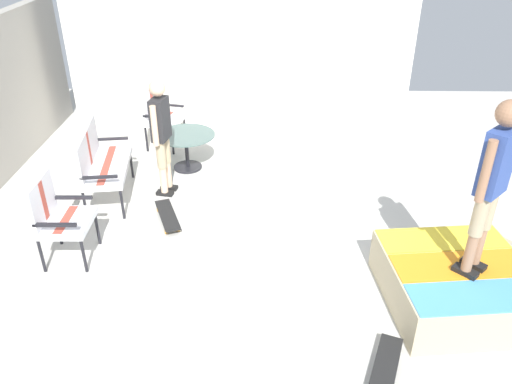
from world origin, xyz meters
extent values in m
cube|color=beige|center=(0.00, 0.00, -0.05)|extent=(12.00, 12.00, 0.10)
cube|color=white|center=(3.80, 0.50, 1.30)|extent=(0.20, 6.00, 2.60)
cube|color=silver|center=(3.69, -0.40, 1.35)|extent=(0.03, 1.10, 1.40)
cube|color=tan|center=(-0.95, -1.93, 0.23)|extent=(1.53, 1.51, 0.47)
cube|color=#4C99D8|center=(-1.41, -1.97, 0.47)|extent=(0.58, 1.38, 0.01)
cube|color=orange|center=(-0.95, -1.93, 0.47)|extent=(0.58, 1.38, 0.01)
cube|color=yellow|center=(-0.49, -1.88, 0.47)|extent=(0.58, 1.38, 0.01)
cylinder|color=#B2B2B7|center=(-1.02, -1.26, 0.44)|extent=(1.34, 0.19, 0.05)
cylinder|color=black|center=(0.59, 1.89, 0.22)|extent=(0.04, 0.04, 0.44)
cylinder|color=black|center=(1.75, 2.05, 0.22)|extent=(0.04, 0.04, 0.44)
cylinder|color=black|center=(0.52, 2.36, 0.22)|extent=(0.04, 0.04, 0.44)
cylinder|color=black|center=(1.68, 2.51, 0.22)|extent=(0.04, 0.04, 0.44)
cube|color=silver|center=(1.13, 2.20, 0.48)|extent=(1.31, 0.71, 0.08)
cube|color=#B74738|center=(1.13, 2.20, 0.52)|extent=(1.21, 0.26, 0.00)
cube|color=silver|center=(1.10, 2.44, 0.77)|extent=(1.25, 0.24, 0.50)
cube|color=#B74738|center=(1.10, 2.44, 0.77)|extent=(0.11, 0.10, 0.46)
cube|color=black|center=(0.53, 2.12, 0.64)|extent=(0.10, 0.47, 0.04)
cube|color=black|center=(1.73, 2.28, 0.64)|extent=(0.10, 0.47, 0.04)
cylinder|color=black|center=(2.59, 1.56, 0.22)|extent=(0.04, 0.04, 0.44)
cylinder|color=black|center=(3.11, 1.44, 0.22)|extent=(0.04, 0.04, 0.44)
cylinder|color=black|center=(2.70, 2.02, 0.22)|extent=(0.04, 0.04, 0.44)
cylinder|color=black|center=(3.22, 1.89, 0.22)|extent=(0.04, 0.04, 0.44)
cube|color=silver|center=(2.90, 1.73, 0.48)|extent=(0.73, 0.68, 0.08)
cube|color=#B74738|center=(2.90, 1.73, 0.52)|extent=(0.59, 0.23, 0.00)
cube|color=silver|center=(2.96, 1.96, 0.77)|extent=(0.62, 0.22, 0.50)
cube|color=#B74738|center=(2.96, 1.96, 0.77)|extent=(0.12, 0.10, 0.46)
cube|color=black|center=(2.62, 1.80, 0.64)|extent=(0.15, 0.47, 0.04)
cube|color=black|center=(3.19, 1.66, 0.64)|extent=(0.15, 0.47, 0.04)
cylinder|color=black|center=(-0.53, 2.04, 0.22)|extent=(0.04, 0.04, 0.44)
cylinder|color=black|center=(0.01, 2.05, 0.22)|extent=(0.04, 0.04, 0.44)
cylinder|color=black|center=(-0.54, 2.51, 0.22)|extent=(0.04, 0.04, 0.44)
cylinder|color=black|center=(0.00, 2.52, 0.22)|extent=(0.04, 0.04, 0.44)
cube|color=silver|center=(-0.26, 2.28, 0.48)|extent=(0.63, 0.56, 0.08)
cube|color=#B74738|center=(-0.26, 2.28, 0.52)|extent=(0.58, 0.11, 0.00)
cube|color=silver|center=(-0.27, 2.51, 0.77)|extent=(0.62, 0.09, 0.50)
cube|color=#B74738|center=(-0.27, 2.51, 0.77)|extent=(0.10, 0.09, 0.46)
cube|color=black|center=(-0.55, 2.27, 0.64)|extent=(0.05, 0.47, 0.04)
cube|color=black|center=(0.03, 2.28, 0.64)|extent=(0.05, 0.47, 0.04)
cylinder|color=black|center=(2.08, 1.25, 0.28)|extent=(0.06, 0.06, 0.55)
cylinder|color=black|center=(2.08, 1.25, 0.01)|extent=(0.44, 0.44, 0.03)
cylinder|color=#4C6660|center=(2.08, 1.25, 0.56)|extent=(0.90, 0.90, 0.02)
cube|color=black|center=(1.22, 1.46, 0.03)|extent=(0.15, 0.26, 0.05)
cylinder|color=beige|center=(1.22, 1.46, 0.25)|extent=(0.10, 0.10, 0.39)
cylinder|color=tan|center=(1.22, 1.46, 0.64)|extent=(0.13, 0.13, 0.39)
cube|color=black|center=(1.39, 1.43, 0.03)|extent=(0.15, 0.26, 0.05)
cylinder|color=beige|center=(1.39, 1.43, 0.25)|extent=(0.10, 0.10, 0.39)
cylinder|color=tan|center=(1.39, 1.43, 0.64)|extent=(0.13, 0.13, 0.39)
cube|color=#262628|center=(1.31, 1.45, 1.12)|extent=(0.35, 0.24, 0.58)
sphere|color=beige|center=(1.31, 1.45, 1.55)|extent=(0.22, 0.22, 0.22)
cylinder|color=beige|center=(1.11, 1.49, 1.10)|extent=(0.08, 0.08, 0.55)
cylinder|color=beige|center=(1.50, 1.41, 1.10)|extent=(0.08, 0.08, 0.55)
cube|color=black|center=(-1.09, -1.92, 0.50)|extent=(0.25, 0.25, 0.05)
cylinder|color=#9E7051|center=(-1.09, -1.92, 0.73)|extent=(0.10, 0.10, 0.41)
cylinder|color=tan|center=(-1.09, -1.92, 1.15)|extent=(0.13, 0.13, 0.41)
cube|color=black|center=(-0.97, -2.04, 0.50)|extent=(0.25, 0.25, 0.05)
cylinder|color=#9E7051|center=(-0.97, -2.04, 0.73)|extent=(0.10, 0.10, 0.41)
cylinder|color=tan|center=(-0.97, -2.04, 1.15)|extent=(0.13, 0.13, 0.41)
cube|color=#334C99|center=(-1.03, -1.98, 1.65)|extent=(0.35, 0.35, 0.61)
sphere|color=#9E7051|center=(-1.03, -1.98, 2.10)|extent=(0.23, 0.23, 0.23)
cylinder|color=#9E7051|center=(-1.17, -1.84, 1.63)|extent=(0.08, 0.08, 0.58)
cylinder|color=#9E7051|center=(-0.89, -2.12, 1.63)|extent=(0.08, 0.08, 0.58)
cube|color=black|center=(0.53, 1.30, 0.09)|extent=(0.82, 0.47, 0.02)
cylinder|color=gold|center=(0.82, 1.33, 0.03)|extent=(0.06, 0.05, 0.06)
cylinder|color=gold|center=(0.77, 1.48, 0.03)|extent=(0.06, 0.05, 0.06)
cylinder|color=gold|center=(0.30, 1.13, 0.03)|extent=(0.06, 0.05, 0.06)
cylinder|color=gold|center=(0.24, 1.28, 0.03)|extent=(0.06, 0.05, 0.06)
cube|color=black|center=(-1.93, -1.03, 0.09)|extent=(0.82, 0.48, 0.02)
cylinder|color=silver|center=(-1.69, -1.20, 0.03)|extent=(0.06, 0.05, 0.06)
cylinder|color=silver|center=(-1.64, -1.05, 0.03)|extent=(0.06, 0.05, 0.06)
camera|label=1|loc=(-4.99, 0.04, 3.58)|focal=35.24mm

